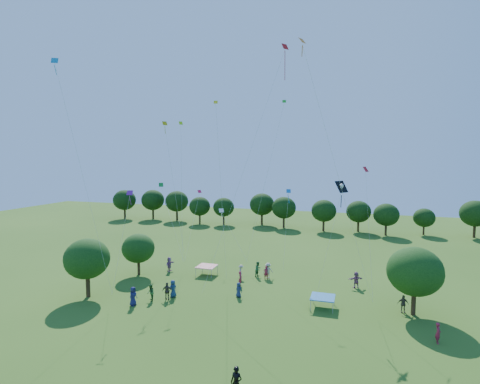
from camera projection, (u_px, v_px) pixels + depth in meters
name	position (u px, v px, depth m)	size (l,w,h in m)	color
near_tree_west	(87.00, 259.00, 37.78)	(4.50, 4.50, 5.99)	#422B19
near_tree_north	(138.00, 248.00, 45.02)	(3.88, 3.88, 5.01)	#422B19
near_tree_east	(415.00, 271.00, 33.43)	(4.84, 4.84, 6.19)	#422B19
treeline	(294.00, 208.00, 74.89)	(88.01, 8.77, 6.77)	#422B19
tent_red_stripe	(207.00, 266.00, 45.21)	(2.20, 2.20, 1.10)	red
tent_blue	(323.00, 297.00, 35.22)	(2.20, 2.20, 1.10)	#175C9B
man_in_black	(236.00, 383.00, 21.97)	(0.73, 0.47, 1.94)	black
crowd_person_0	(133.00, 296.00, 35.81)	(0.90, 0.49, 1.83)	#1C1D52
crowd_person_1	(266.00, 272.00, 43.66)	(0.58, 0.37, 1.55)	maroon
crowd_person_2	(258.00, 269.00, 44.56)	(0.89, 0.48, 1.81)	#296031
crowd_person_3	(268.00, 271.00, 43.90)	(1.21, 0.54, 1.85)	#AEA68B
crowd_person_4	(167.00, 291.00, 37.26)	(1.03, 0.47, 1.76)	#39312E
crowd_person_5	(356.00, 280.00, 40.68)	(1.67, 0.60, 1.79)	#8A507E
crowd_person_6	(173.00, 289.00, 38.00)	(0.87, 0.47, 1.76)	navy
crowd_person_7	(438.00, 333.00, 28.55)	(0.60, 0.39, 1.62)	maroon
crowd_person_8	(151.00, 293.00, 36.99)	(0.82, 0.44, 1.66)	#2E5F29
crowd_person_9	(241.00, 272.00, 43.94)	(1.05, 0.47, 1.60)	#B5A591
crowd_person_10	(403.00, 304.00, 34.19)	(0.96, 0.44, 1.64)	#464138
crowd_person_11	(169.00, 264.00, 46.59)	(1.68, 0.60, 1.80)	#90548E
crowd_person_12	(239.00, 290.00, 38.00)	(0.74, 0.40, 1.51)	navy
crowd_person_13	(240.00, 279.00, 41.30)	(0.61, 0.39, 1.64)	maroon
pirate_kite	(341.00, 188.00, 34.89)	(2.58, 3.17, 10.67)	black
red_high_kite	(271.00, 92.00, 39.03)	(6.46, 9.17, 24.96)	red
small_kite_0	(367.00, 192.00, 35.65)	(1.19, 4.03, 11.98)	red
small_kite_1	(322.00, 116.00, 29.72)	(6.18, 5.28, 21.96)	orange
small_kite_2	(181.00, 159.00, 47.89)	(1.62, 3.08, 17.51)	#BAEC15
small_kite_3	(165.00, 197.00, 50.82)	(5.93, 4.93, 9.38)	#167A2B
small_kite_4	(288.00, 205.00, 43.24)	(0.56, 2.17, 9.19)	blue
small_kite_5	(127.00, 209.00, 35.77)	(1.22, 2.35, 9.71)	#7A1890
small_kite_6	(224.00, 216.00, 48.69)	(4.59, 2.47, 6.18)	white
small_kite_7	(69.00, 119.00, 33.67)	(4.51, 1.71, 21.71)	#0B79AE
small_kite_8	(197.00, 204.00, 51.28)	(1.23, 7.15, 8.30)	red
small_kite_9	(169.00, 151.00, 47.45)	(3.78, 2.10, 17.47)	gold
small_kite_10	(219.00, 162.00, 38.52)	(1.00, 1.13, 18.60)	yellow
small_kite_11	(273.00, 148.00, 47.70)	(3.85, 5.23, 20.29)	green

